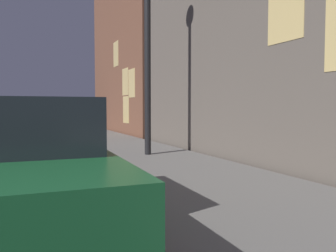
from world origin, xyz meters
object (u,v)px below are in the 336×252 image
Objects in this scene: car_white at (18,122)px; street_lamp at (147,17)px; car_green at (14,167)px; car_silver at (17,131)px; car_blue at (18,118)px.

street_lamp reaches higher than car_white.
street_lamp is (3.03, -8.57, 2.87)m from car_white.
car_silver is at bearing 90.00° from car_green.
car_silver is 12.65m from car_blue.
car_silver is at bearing -90.02° from car_white.
car_silver is 0.95× the size of car_white.
car_green is at bearing -90.00° from car_blue.
car_blue is (-0.00, 6.07, -0.00)m from car_white.
street_lamp is (3.04, -14.64, 2.87)m from car_blue.
car_green is 12.71m from car_white.
car_blue is at bearing 101.71° from street_lamp.
car_green is at bearing -126.21° from street_lamp.
car_white is 6.07m from car_blue.
car_green is 1.01× the size of car_silver.
street_lamp reaches higher than car_green.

